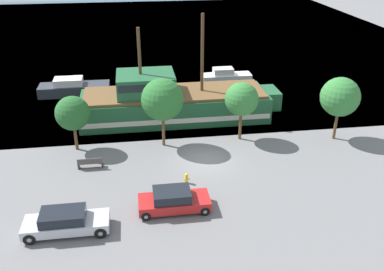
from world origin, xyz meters
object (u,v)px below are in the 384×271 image
parked_car_curb_mid (65,222)px  parked_car_curb_front (174,200)px  moored_boat_outer (226,77)px  bench_promenade_east (90,163)px  pirate_ship (172,102)px  moored_boat_dockside (74,88)px  fire_hydrant (187,178)px

parked_car_curb_mid → parked_car_curb_front: bearing=11.4°
moored_boat_outer → bench_promenade_east: size_ratio=3.02×
pirate_ship → parked_car_curb_front: bearing=-95.5°
moored_boat_dockside → moored_boat_outer: (16.87, 1.42, -0.03)m
moored_boat_dockside → parked_car_curb_front: moored_boat_dockside is taller
moored_boat_outer → fire_hydrant: bearing=-109.4°
pirate_ship → parked_car_curb_mid: bearing=-116.5°
parked_car_curb_front → parked_car_curb_mid: size_ratio=0.91×
pirate_ship → bench_promenade_east: size_ratio=9.89×
parked_car_curb_mid → fire_hydrant: bearing=29.2°
moored_boat_outer → parked_car_curb_mid: size_ratio=1.14×
parked_car_curb_front → bench_promenade_east: parked_car_curb_front is taller
bench_promenade_east → fire_hydrant: bearing=-24.4°
moored_boat_dockside → parked_car_curb_mid: bearing=-85.3°
pirate_ship → moored_boat_outer: 11.75m
moored_boat_dockside → parked_car_curb_mid: (1.93, -23.56, 0.02)m
moored_boat_dockside → bench_promenade_east: moored_boat_dockside is taller
moored_boat_dockside → parked_car_curb_front: bearing=-69.4°
pirate_ship → bench_promenade_east: pirate_ship is taller
moored_boat_outer → bench_promenade_east: moored_boat_outer is taller
parked_car_curb_mid → bench_promenade_east: (0.88, 7.35, -0.28)m
pirate_ship → moored_boat_outer: (7.12, 9.30, -0.95)m
parked_car_curb_front → fire_hydrant: 3.24m
parked_car_curb_mid → fire_hydrant: parked_car_curb_mid is taller
fire_hydrant → bench_promenade_east: bearing=155.6°
fire_hydrant → parked_car_curb_mid: bearing=-150.8°
fire_hydrant → parked_car_curb_front: bearing=-112.2°
fire_hydrant → moored_boat_dockside: bearing=116.4°
moored_boat_outer → fire_hydrant: 21.95m
parked_car_curb_front → moored_boat_dockside: bearing=110.6°
moored_boat_dockside → parked_car_curb_front: size_ratio=1.64×
moored_boat_outer → fire_hydrant: (-7.30, -20.70, -0.26)m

